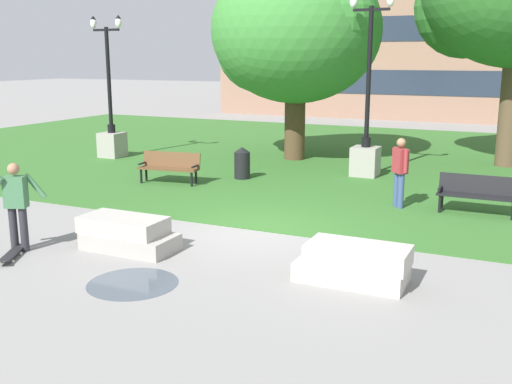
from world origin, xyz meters
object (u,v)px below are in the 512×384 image
at_px(concrete_block_left, 354,264).
at_px(park_bench_far_left, 170,166).
at_px(lamp_post_right, 366,141).
at_px(skateboard, 11,254).
at_px(person_skateboarder, 16,202).
at_px(park_bench_near_right, 478,192).
at_px(concrete_block_center, 127,234).
at_px(person_bystander_far_lawn, 400,169).
at_px(trash_bin, 242,163).
at_px(lamp_post_center, 111,129).

bearing_deg(concrete_block_left, park_bench_far_left, 142.81).
bearing_deg(lamp_post_right, skateboard, -110.23).
bearing_deg(person_skateboarder, skateboard, -64.51).
relative_size(park_bench_near_right, park_bench_far_left, 0.97).
xyz_separation_m(concrete_block_center, park_bench_near_right, (5.85, 5.64, 0.23)).
xyz_separation_m(concrete_block_center, skateboard, (-1.60, -1.37, -0.22)).
bearing_deg(person_skateboarder, concrete_block_center, 27.75).
height_order(person_skateboarder, person_bystander_far_lawn, person_bystander_far_lawn).
distance_m(trash_bin, person_bystander_far_lawn, 5.33).
xyz_separation_m(park_bench_far_left, lamp_post_right, (4.88, 3.52, 0.58)).
bearing_deg(person_bystander_far_lawn, trash_bin, 162.62).
xyz_separation_m(person_skateboarder, trash_bin, (0.79, 8.01, -0.47)).
relative_size(person_skateboarder, trash_bin, 1.78).
xyz_separation_m(park_bench_far_left, lamp_post_center, (-4.51, 3.08, 0.50)).
xyz_separation_m(concrete_block_left, trash_bin, (-5.46, 6.87, 0.20)).
distance_m(concrete_block_center, park_bench_near_right, 8.13).
relative_size(park_bench_far_left, lamp_post_center, 0.37).
xyz_separation_m(skateboard, person_bystander_far_lawn, (5.65, 6.85, 0.90)).
bearing_deg(lamp_post_center, lamp_post_right, 2.68).
bearing_deg(park_bench_near_right, concrete_block_left, -104.53).
xyz_separation_m(skateboard, park_bench_far_left, (-1.03, 6.93, 0.45)).
xyz_separation_m(concrete_block_center, person_bystander_far_lawn, (4.05, 5.48, 0.68)).
relative_size(person_skateboarder, skateboard, 1.72).
bearing_deg(concrete_block_center, skateboard, -139.32).
bearing_deg(concrete_block_center, person_skateboarder, -152.25).
bearing_deg(person_bystander_far_lawn, concrete_block_center, -126.47).
relative_size(concrete_block_left, person_skateboarder, 1.07).
bearing_deg(person_bystander_far_lawn, park_bench_near_right, 5.11).
distance_m(skateboard, lamp_post_right, 11.19).
relative_size(concrete_block_center, park_bench_far_left, 1.01).
height_order(concrete_block_left, park_bench_near_right, park_bench_near_right).
distance_m(park_bench_near_right, trash_bin, 7.02).
distance_m(park_bench_far_left, person_bystander_far_lawn, 6.69).
xyz_separation_m(concrete_block_left, person_skateboarder, (-6.24, -1.14, 0.66)).
distance_m(concrete_block_center, concrete_block_left, 4.44).
bearing_deg(trash_bin, concrete_block_center, -81.80).
bearing_deg(person_bystander_far_lawn, lamp_post_center, 164.22).
bearing_deg(lamp_post_center, park_bench_far_left, -34.37).
relative_size(park_bench_near_right, lamp_post_center, 0.36).
relative_size(skateboard, lamp_post_right, 0.18).
bearing_deg(lamp_post_right, trash_bin, -148.35).
height_order(park_bench_far_left, lamp_post_right, lamp_post_right).
distance_m(park_bench_far_left, lamp_post_right, 6.05).
relative_size(person_skateboarder, lamp_post_right, 0.31).
bearing_deg(person_skateboarder, park_bench_far_left, 97.26).
distance_m(skateboard, park_bench_far_left, 7.02).
xyz_separation_m(concrete_block_center, trash_bin, (-1.02, 7.06, 0.20)).
bearing_deg(park_bench_near_right, park_bench_far_left, -179.43).
bearing_deg(concrete_block_left, person_skateboarder, -169.69).
relative_size(skateboard, lamp_post_center, 0.20).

